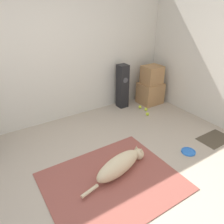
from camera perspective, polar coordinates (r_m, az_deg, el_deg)
ground_plane at (r=2.85m, az=-1.68°, el=-20.17°), size 12.00×12.00×0.00m
wall_back at (r=3.97m, az=-18.39°, el=14.00°), size 8.00×0.06×2.55m
area_rug at (r=2.97m, az=0.17°, el=-17.66°), size 1.68×1.40×0.01m
dog at (r=2.99m, az=2.17°, el=-13.56°), size 1.11×0.40×0.27m
frisbee at (r=3.62m, az=19.32°, el=-9.74°), size 0.22×0.22×0.03m
cardboard_box_lower at (r=4.98m, az=9.94°, el=4.90°), size 0.49×0.43×0.46m
cardboard_box_upper at (r=4.84m, az=10.41°, el=9.53°), size 0.40×0.35×0.39m
floor_speaker at (r=4.65m, az=2.75°, el=6.71°), size 0.20×0.21×0.93m
tennis_ball_by_boxes at (r=4.76m, az=7.32°, el=1.33°), size 0.07×0.07×0.07m
tennis_ball_near_speaker at (r=4.48m, az=9.23°, el=-0.51°), size 0.07×0.07×0.07m
tennis_ball_loose_on_carpet at (r=4.67m, az=8.87°, el=0.70°), size 0.07×0.07×0.07m
door_mat at (r=4.11m, az=25.25°, el=-6.32°), size 0.57×0.37×0.01m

